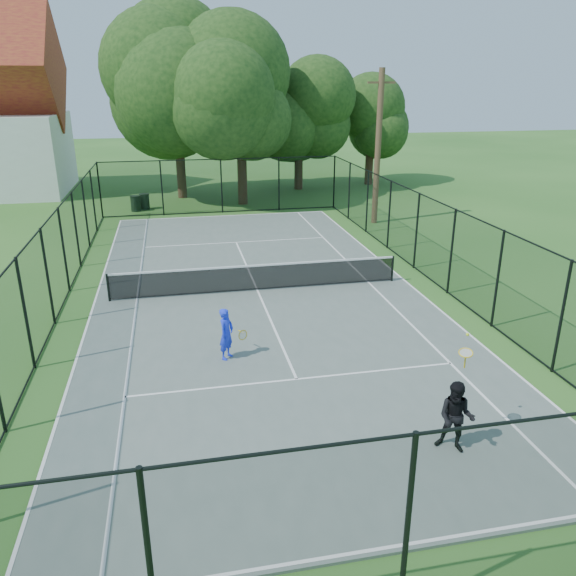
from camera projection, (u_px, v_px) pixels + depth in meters
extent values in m
plane|color=#295A1F|center=(257.00, 292.00, 19.74)|extent=(120.00, 120.00, 0.00)
cube|color=#56665D|center=(257.00, 291.00, 19.73)|extent=(11.00, 24.00, 0.06)
cylinder|color=black|center=(108.00, 288.00, 18.61)|extent=(0.08, 0.08, 0.95)
cylinder|color=black|center=(392.00, 269.00, 20.50)|extent=(0.08, 0.08, 0.95)
cube|color=black|center=(257.00, 278.00, 19.55)|extent=(10.00, 0.03, 0.88)
cube|color=white|center=(257.00, 266.00, 19.40)|extent=(10.00, 0.05, 0.06)
cylinder|color=#332114|center=(180.00, 162.00, 35.04)|extent=(0.56, 0.56, 4.45)
sphere|color=black|center=(176.00, 90.00, 33.57)|extent=(8.03, 8.03, 8.03)
cylinder|color=#332114|center=(242.00, 172.00, 33.26)|extent=(0.56, 0.56, 3.87)
sphere|color=black|center=(240.00, 107.00, 31.99)|extent=(6.95, 6.95, 6.95)
cylinder|color=#332114|center=(299.00, 164.00, 38.02)|extent=(0.56, 0.56, 3.38)
sphere|color=black|center=(299.00, 118.00, 36.97)|extent=(5.36, 5.36, 5.36)
cylinder|color=#332114|center=(369.00, 164.00, 39.95)|extent=(0.56, 0.56, 2.88)
sphere|color=black|center=(371.00, 125.00, 39.01)|extent=(5.02, 5.02, 5.02)
cylinder|color=black|center=(136.00, 204.00, 31.88)|extent=(0.54, 0.54, 0.84)
cylinder|color=black|center=(135.00, 196.00, 31.73)|extent=(0.58, 0.58, 0.05)
cylinder|color=black|center=(145.00, 202.00, 32.37)|extent=(0.54, 0.54, 0.85)
cylinder|color=black|center=(144.00, 194.00, 32.21)|extent=(0.58, 0.58, 0.05)
cylinder|color=#4C3823|center=(378.00, 149.00, 28.12)|extent=(0.30, 0.30, 7.60)
cube|color=#4C3823|center=(382.00, 82.00, 27.05)|extent=(1.40, 0.10, 0.10)
imported|color=#1C33F4|center=(226.00, 334.00, 14.69)|extent=(0.57, 0.61, 1.40)
torus|color=gold|center=(243.00, 335.00, 14.96)|extent=(0.27, 0.18, 0.29)
cylinder|color=silver|center=(243.00, 335.00, 14.96)|extent=(0.23, 0.15, 0.25)
imported|color=black|center=(456.00, 417.00, 10.96)|extent=(0.92, 0.89, 1.49)
torus|color=gold|center=(466.00, 353.00, 10.91)|extent=(0.30, 0.28, 0.14)
cylinder|color=silver|center=(466.00, 353.00, 10.91)|extent=(0.26, 0.24, 0.11)
sphere|color=#CCE526|center=(468.00, 334.00, 11.13)|extent=(0.07, 0.07, 0.07)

